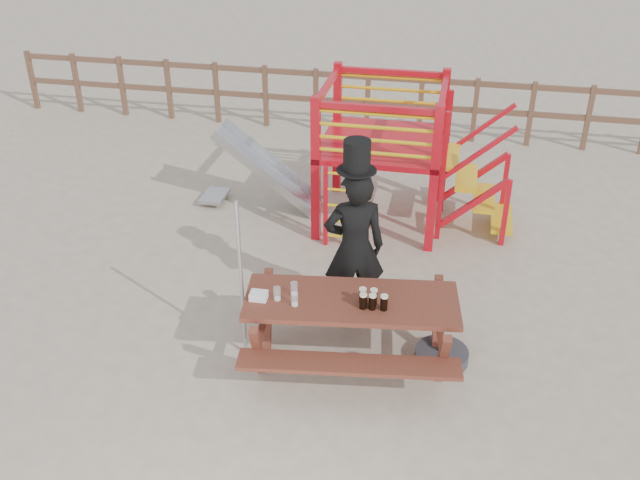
{
  "coord_description": "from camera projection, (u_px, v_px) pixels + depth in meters",
  "views": [
    {
      "loc": [
        1.27,
        -5.88,
        5.08
      ],
      "look_at": [
        -0.12,
        0.8,
        1.15
      ],
      "focal_mm": 40.0,
      "sensor_mm": 36.0,
      "label": 1
    }
  ],
  "objects": [
    {
      "name": "parasol_base",
      "position": [
        442.0,
        355.0,
        7.83
      ],
      "size": [
        0.59,
        0.59,
        0.25
      ],
      "color": "#35353A",
      "rests_on": "ground"
    },
    {
      "name": "metal_pole",
      "position": [
        241.0,
        282.0,
        7.51
      ],
      "size": [
        0.04,
        0.04,
        1.9
      ],
      "primitive_type": "cylinder",
      "color": "#B2B2B7",
      "rests_on": "ground"
    },
    {
      "name": "picnic_table",
      "position": [
        351.0,
        324.0,
        7.54
      ],
      "size": [
        2.41,
        1.82,
        0.86
      ],
      "rotation": [
        0.0,
        0.0,
        0.13
      ],
      "color": "brown",
      "rests_on": "ground"
    },
    {
      "name": "stout_pints",
      "position": [
        371.0,
        299.0,
        7.23
      ],
      "size": [
        0.31,
        0.18,
        0.17
      ],
      "color": "black",
      "rests_on": "picnic_table"
    },
    {
      "name": "man_with_hat",
      "position": [
        355.0,
        244.0,
        8.06
      ],
      "size": [
        0.81,
        0.65,
        2.27
      ],
      "rotation": [
        0.0,
        0.0,
        3.45
      ],
      "color": "black",
      "rests_on": "ground"
    },
    {
      "name": "back_fence",
      "position": [
        394.0,
        98.0,
        13.32
      ],
      "size": [
        15.09,
        0.09,
        1.2
      ],
      "color": "brown",
      "rests_on": "ground"
    },
    {
      "name": "paper_bag",
      "position": [
        259.0,
        296.0,
        7.37
      ],
      "size": [
        0.19,
        0.15,
        0.08
      ],
      "primitive_type": "cube",
      "rotation": [
        0.0,
        0.0,
        0.04
      ],
      "color": "white",
      "rests_on": "picnic_table"
    },
    {
      "name": "empty_glasses",
      "position": [
        289.0,
        294.0,
        7.34
      ],
      "size": [
        0.28,
        0.26,
        0.15
      ],
      "color": "silver",
      "rests_on": "picnic_table"
    },
    {
      "name": "ground",
      "position": [
        316.0,
        368.0,
        7.75
      ],
      "size": [
        60.0,
        60.0,
        0.0
      ],
      "primitive_type": "plane",
      "color": "#B9A990",
      "rests_on": "ground"
    },
    {
      "name": "playground_fort",
      "position": [
        376.0,
        152.0,
        10.23
      ],
      "size": [
        4.71,
        1.84,
        2.1
      ],
      "color": "red",
      "rests_on": "ground"
    }
  ]
}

